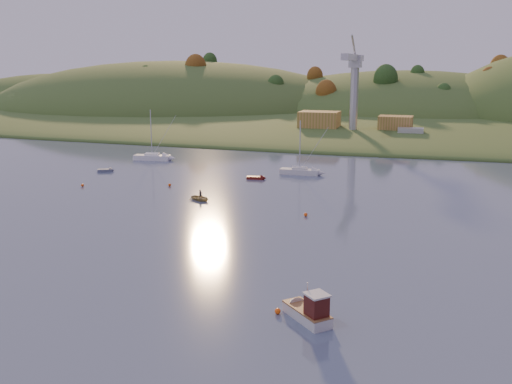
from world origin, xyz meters
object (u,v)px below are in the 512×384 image
(sailboat_near, at_px, (152,157))
(red_tender, at_px, (259,178))
(canoe, at_px, (200,198))
(fishing_boat, at_px, (304,309))
(sailboat_far, at_px, (300,171))
(grey_dinghy, at_px, (108,170))

(sailboat_near, bearing_deg, red_tender, -32.83)
(canoe, relative_size, red_tender, 0.97)
(fishing_boat, distance_m, sailboat_far, 62.07)
(fishing_boat, height_order, red_tender, fishing_boat)
(fishing_boat, relative_size, grey_dinghy, 1.56)
(canoe, distance_m, red_tender, 18.59)
(fishing_boat, bearing_deg, sailboat_far, -32.07)
(sailboat_far, relative_size, canoe, 2.83)
(fishing_boat, distance_m, canoe, 42.74)
(sailboat_far, bearing_deg, red_tender, -132.01)
(sailboat_far, distance_m, red_tender, 8.92)
(sailboat_near, height_order, canoe, sailboat_near)
(red_tender, bearing_deg, sailboat_near, 147.51)
(sailboat_far, distance_m, canoe, 26.70)
(grey_dinghy, bearing_deg, red_tender, -25.76)
(canoe, bearing_deg, grey_dinghy, 84.39)
(sailboat_near, xyz_separation_m, red_tender, (28.31, -13.17, -0.46))
(fishing_boat, height_order, grey_dinghy, fishing_boat)
(sailboat_near, distance_m, sailboat_far, 34.70)
(canoe, xyz_separation_m, grey_dinghy, (-26.40, 16.65, -0.12))
(sailboat_far, height_order, canoe, sailboat_far)
(sailboat_near, xyz_separation_m, sailboat_far, (34.10, -6.40, -0.04))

